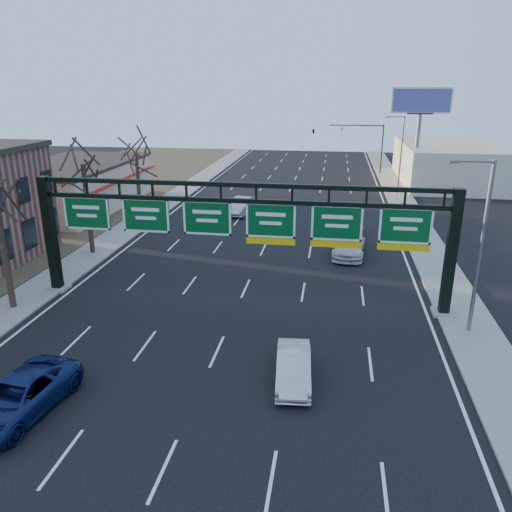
% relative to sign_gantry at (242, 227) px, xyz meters
% --- Properties ---
extents(ground, '(160.00, 160.00, 0.00)m').
position_rel_sign_gantry_xyz_m(ground, '(-0.16, -8.00, -4.63)').
color(ground, black).
rests_on(ground, ground).
extents(sidewalk_left, '(3.00, 120.00, 0.12)m').
position_rel_sign_gantry_xyz_m(sidewalk_left, '(-12.96, 12.00, -4.57)').
color(sidewalk_left, gray).
rests_on(sidewalk_left, ground).
extents(sidewalk_right, '(3.00, 120.00, 0.12)m').
position_rel_sign_gantry_xyz_m(sidewalk_right, '(12.64, 12.00, -4.57)').
color(sidewalk_right, gray).
rests_on(sidewalk_right, ground).
extents(lane_markings, '(21.60, 120.00, 0.01)m').
position_rel_sign_gantry_xyz_m(lane_markings, '(-0.16, 12.00, -4.62)').
color(lane_markings, white).
rests_on(lane_markings, ground).
extents(sign_gantry, '(24.60, 1.20, 7.20)m').
position_rel_sign_gantry_xyz_m(sign_gantry, '(0.00, 0.00, 0.00)').
color(sign_gantry, black).
rests_on(sign_gantry, ground).
extents(cream_strip, '(10.90, 18.40, 4.70)m').
position_rel_sign_gantry_xyz_m(cream_strip, '(-21.64, 21.00, -2.27)').
color(cream_strip, beige).
rests_on(cream_strip, ground).
extents(building_right_distant, '(12.00, 20.00, 5.00)m').
position_rel_sign_gantry_xyz_m(building_right_distant, '(19.84, 42.00, -2.13)').
color(building_right_distant, beige).
rests_on(building_right_distant, ground).
extents(tree_mid, '(3.60, 3.60, 9.24)m').
position_rel_sign_gantry_xyz_m(tree_mid, '(-12.96, 7.00, 3.23)').
color(tree_mid, '#32251C').
rests_on(tree_mid, sidewalk_left).
extents(tree_far, '(3.60, 3.60, 8.86)m').
position_rel_sign_gantry_xyz_m(tree_far, '(-12.96, 17.00, 2.86)').
color(tree_far, '#32251C').
rests_on(tree_far, sidewalk_left).
extents(streetlight_near, '(2.15, 0.22, 9.00)m').
position_rel_sign_gantry_xyz_m(streetlight_near, '(12.31, -2.00, 0.45)').
color(streetlight_near, slate).
rests_on(streetlight_near, sidewalk_right).
extents(streetlight_far, '(2.15, 0.22, 9.00)m').
position_rel_sign_gantry_xyz_m(streetlight_far, '(12.31, 32.00, 0.45)').
color(streetlight_far, slate).
rests_on(streetlight_far, sidewalk_right).
extents(billboard_right, '(7.00, 0.50, 12.00)m').
position_rel_sign_gantry_xyz_m(billboard_right, '(14.84, 36.98, 4.43)').
color(billboard_right, slate).
rests_on(billboard_right, ground).
extents(traffic_signal_mast, '(10.16, 0.54, 7.00)m').
position_rel_sign_gantry_xyz_m(traffic_signal_mast, '(5.53, 47.00, 0.87)').
color(traffic_signal_mast, black).
rests_on(traffic_signal_mast, ground).
extents(car_blue_suv, '(3.25, 5.77, 1.52)m').
position_rel_sign_gantry_xyz_m(car_blue_suv, '(-6.73, -11.90, -3.87)').
color(car_blue_suv, navy).
rests_on(car_blue_suv, ground).
extents(car_silver_sedan, '(1.80, 4.30, 1.38)m').
position_rel_sign_gantry_xyz_m(car_silver_sedan, '(3.73, -8.00, -3.94)').
color(car_silver_sedan, silver).
rests_on(car_silver_sedan, ground).
extents(car_white_wagon, '(2.67, 5.72, 1.62)m').
position_rel_sign_gantry_xyz_m(car_white_wagon, '(6.45, 9.83, -3.82)').
color(car_white_wagon, silver).
rests_on(car_white_wagon, ground).
extents(car_grey_far, '(2.80, 5.18, 1.67)m').
position_rel_sign_gantry_xyz_m(car_grey_far, '(6.20, 14.92, -3.79)').
color(car_grey_far, '#46484B').
rests_on(car_grey_far, ground).
extents(car_silver_distant, '(2.42, 5.09, 1.61)m').
position_rel_sign_gantry_xyz_m(car_silver_distant, '(-3.93, 21.06, -3.82)').
color(car_silver_distant, '#B2B2B7').
rests_on(car_silver_distant, ground).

